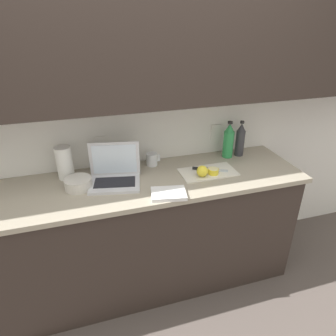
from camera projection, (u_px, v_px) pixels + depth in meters
name	position (u px, v px, depth m)	size (l,w,h in m)	color
ground_plane	(151.00, 277.00, 2.51)	(12.00, 12.00, 0.00)	#564C47
wall_back	(137.00, 83.00, 2.01)	(5.20, 0.38, 2.60)	white
counter_unit	(147.00, 232.00, 2.29)	(2.23, 0.63, 0.94)	#332823
laptop	(115.00, 174.00, 2.03)	(0.38, 0.31, 0.26)	silver
cutting_board	(208.00, 172.00, 2.18)	(0.41, 0.22, 0.01)	silver
knife	(204.00, 169.00, 2.20)	(0.25, 0.13, 0.02)	silver
lemon_half_cut	(213.00, 171.00, 2.14)	(0.08, 0.08, 0.04)	yellow
lemon_whole_beside	(202.00, 171.00, 2.10)	(0.08, 0.08, 0.08)	yellow
bottle_green_soda	(228.00, 141.00, 2.37)	(0.08, 0.08, 0.30)	#2D934C
bottle_oil_tall	(240.00, 140.00, 2.40)	(0.07, 0.07, 0.29)	#333338
measuring_cup	(152.00, 159.00, 2.27)	(0.11, 0.09, 0.09)	silver
bowl_white	(78.00, 183.00, 1.97)	(0.18, 0.18, 0.07)	beige
paper_towel_roll	(65.00, 163.00, 2.06)	(0.11, 0.11, 0.23)	white
dish_towel	(169.00, 194.00, 1.90)	(0.22, 0.16, 0.02)	white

